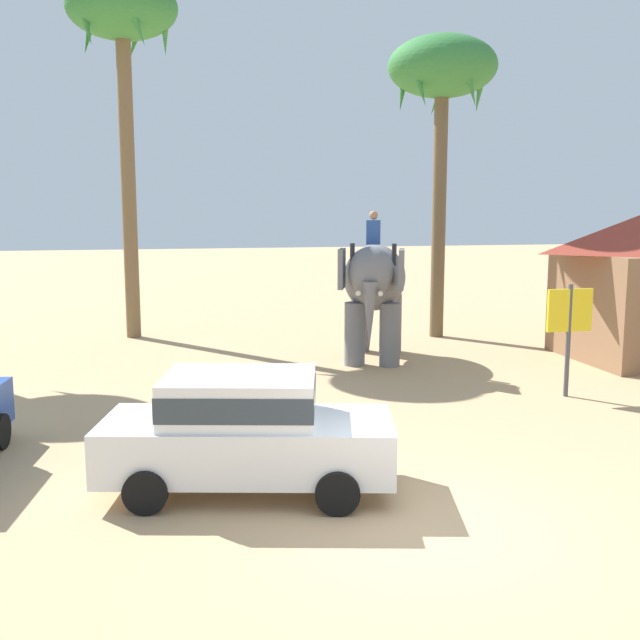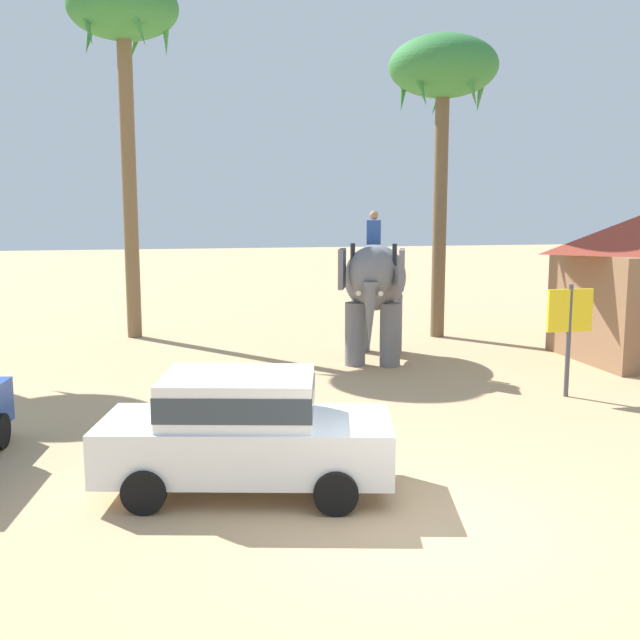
# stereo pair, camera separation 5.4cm
# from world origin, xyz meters

# --- Properties ---
(ground_plane) EXTENTS (120.00, 120.00, 0.00)m
(ground_plane) POSITION_xyz_m (0.00, 0.00, 0.00)
(ground_plane) COLOR tan
(car_sedan_foreground) EXTENTS (4.37, 2.53, 1.70)m
(car_sedan_foreground) POSITION_xyz_m (-2.00, 1.68, 0.93)
(car_sedan_foreground) COLOR white
(car_sedan_foreground) RESTS_ON ground
(elephant_with_mahout) EXTENTS (2.61, 4.01, 3.88)m
(elephant_with_mahout) POSITION_xyz_m (2.25, 10.20, 1.99)
(elephant_with_mahout) COLOR slate
(elephant_with_mahout) RESTS_ON ground
(palm_tree_behind_elephant) EXTENTS (3.20, 3.20, 8.92)m
(palm_tree_behind_elephant) POSITION_xyz_m (5.11, 13.29, 7.73)
(palm_tree_behind_elephant) COLOR brown
(palm_tree_behind_elephant) RESTS_ON ground
(palm_tree_left_of_road) EXTENTS (3.20, 3.20, 10.53)m
(palm_tree_left_of_road) POSITION_xyz_m (-4.01, 15.02, 9.20)
(palm_tree_left_of_road) COLOR brown
(palm_tree_left_of_road) RESTS_ON ground
(signboard_yellow) EXTENTS (1.00, 0.10, 2.40)m
(signboard_yellow) POSITION_xyz_m (5.26, 5.73, 1.69)
(signboard_yellow) COLOR #4C4C51
(signboard_yellow) RESTS_ON ground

